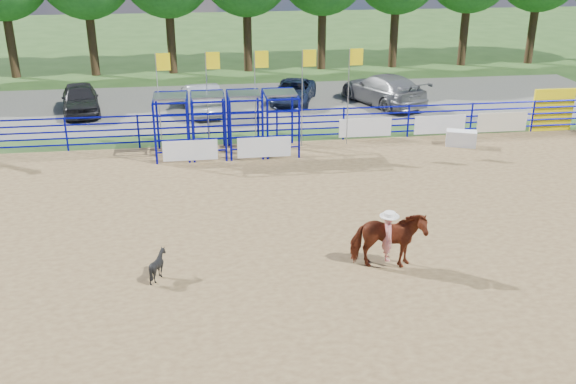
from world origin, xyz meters
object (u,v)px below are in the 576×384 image
at_px(car_b, 202,98).
at_px(car_d, 383,89).
at_px(car_a, 80,99).
at_px(announcer_table, 461,138).
at_px(horse_and_rider, 388,238).
at_px(calf, 158,265).
at_px(car_c, 293,92).

xyz_separation_m(car_b, car_d, (9.71, 0.38, 0.07)).
relative_size(car_a, car_b, 0.97).
height_order(announcer_table, horse_and_rider, horse_and_rider).
xyz_separation_m(calf, car_b, (1.42, 17.13, 0.35)).
height_order(car_a, car_c, car_a).
bearing_deg(car_a, announcer_table, -35.15).
bearing_deg(car_b, horse_and_rider, 97.54).
height_order(announcer_table, car_a, car_a).
height_order(announcer_table, car_d, car_d).
bearing_deg(announcer_table, car_c, 125.71).
height_order(calf, car_a, car_a).
bearing_deg(car_b, car_d, 174.13).
distance_m(horse_and_rider, car_b, 18.06).
bearing_deg(car_c, car_d, 6.11).
bearing_deg(car_c, announcer_table, -36.38).
bearing_deg(car_c, car_b, -146.68).
relative_size(car_a, car_c, 1.01).
xyz_separation_m(calf, car_c, (6.38, 18.50, 0.21)).
xyz_separation_m(car_a, car_c, (11.15, 0.64, -0.14)).
bearing_deg(announcer_table, car_b, 147.07).
relative_size(car_a, car_d, 0.78).
bearing_deg(car_d, car_b, -18.73).
distance_m(announcer_table, car_b, 13.26).
bearing_deg(announcer_table, calf, -141.64).
height_order(car_a, car_d, car_d).
height_order(horse_and_rider, car_b, horse_and_rider).
height_order(car_c, car_d, car_d).
relative_size(announcer_table, horse_and_rider, 0.55).
distance_m(car_b, car_d, 9.72).
xyz_separation_m(announcer_table, calf, (-12.54, -9.93, 0.05)).
bearing_deg(calf, car_b, -29.00).
bearing_deg(car_d, calf, 36.61).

